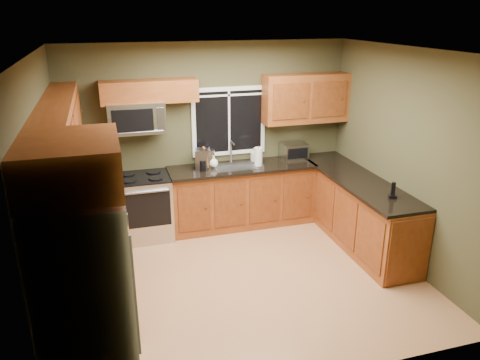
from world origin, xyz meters
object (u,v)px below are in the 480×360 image
range (144,207)px  soap_bottle_a (204,158)px  refrigerator (87,296)px  soap_bottle_b (254,155)px  microwave (136,117)px  kettle (209,157)px  cordless_phone (393,193)px  coffee_maker (202,160)px  paper_towel_roll (258,157)px  soap_bottle_c (213,161)px  toaster_oven (294,151)px

range → soap_bottle_a: 1.10m
refrigerator → soap_bottle_b: (2.40, 2.96, 0.14)m
refrigerator → soap_bottle_b: refrigerator is taller
microwave → kettle: (1.00, 0.01, -0.65)m
range → soap_bottle_b: soap_bottle_b is taller
soap_bottle_b → cordless_phone: bearing=-58.4°
cordless_phone → microwave: bearing=147.4°
coffee_maker → soap_bottle_a: 0.04m
range → microwave: microwave is taller
kettle → paper_towel_roll: paper_towel_roll is taller
cordless_phone → paper_towel_roll: bearing=125.1°
soap_bottle_a → cordless_phone: size_ratio=1.64×
microwave → range: bearing=-90.0°
soap_bottle_b → refrigerator: bearing=-129.1°
range → soap_bottle_c: bearing=4.7°
coffee_maker → cordless_phone: size_ratio=1.45×
coffee_maker → microwave: bearing=173.0°
microwave → toaster_oven: (2.34, 0.01, -0.67)m
coffee_maker → soap_bottle_a: soap_bottle_a is taller
soap_bottle_a → toaster_oven: bearing=4.6°
paper_towel_roll → soap_bottle_a: bearing=175.4°
microwave → cordless_phone: 3.49m
kettle → soap_bottle_c: kettle is taller
range → microwave: 1.27m
range → soap_bottle_a: size_ratio=2.85×
soap_bottle_a → soap_bottle_c: size_ratio=1.90×
soap_bottle_b → cordless_phone: soap_bottle_b is taller
kettle → soap_bottle_b: bearing=3.1°
toaster_oven → refrigerator: bearing=-136.1°
toaster_oven → paper_towel_roll: (-0.64, -0.18, 0.02)m
soap_bottle_c → soap_bottle_a: bearing=-159.3°
kettle → cordless_phone: bearing=-44.7°
refrigerator → toaster_oven: refrigerator is taller
microwave → toaster_oven: 2.44m
refrigerator → soap_bottle_a: size_ratio=5.47×
paper_towel_roll → soap_bottle_a: soap_bottle_a is taller
microwave → paper_towel_roll: bearing=-5.7°
refrigerator → paper_towel_roll: bearing=48.9°
paper_towel_roll → cordless_phone: paper_towel_roll is taller
range → toaster_oven: bearing=3.6°
microwave → soap_bottle_b: size_ratio=3.72×
refrigerator → microwave: bearing=76.7°
kettle → paper_towel_roll: bearing=-14.5°
paper_towel_roll → cordless_phone: bearing=-54.9°
toaster_oven → soap_bottle_b: (-0.64, 0.04, -0.02)m
range → soap_bottle_b: 1.81m
coffee_maker → cordless_phone: coffee_maker is taller
toaster_oven → soap_bottle_a: size_ratio=1.20×
microwave → soap_bottle_c: bearing=-2.7°
soap_bottle_c → cordless_phone: (1.82, -1.79, -0.03)m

